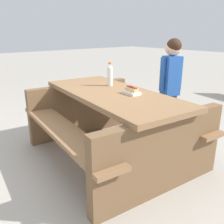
# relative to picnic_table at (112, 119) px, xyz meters

# --- Properties ---
(ground_plane) EXTENTS (30.00, 30.00, 0.00)m
(ground_plane) POSITION_rel_picnic_table_xyz_m (0.00, 0.00, -0.44)
(ground_plane) COLOR #ADA599
(ground_plane) RESTS_ON ground
(picnic_table) EXTENTS (1.96, 1.61, 0.75)m
(picnic_table) POSITION_rel_picnic_table_xyz_m (0.00, 0.00, 0.00)
(picnic_table) COLOR olive
(picnic_table) RESTS_ON ground
(soda_bottle) EXTENTS (0.06, 0.06, 0.27)m
(soda_bottle) POSITION_rel_picnic_table_xyz_m (-0.24, 0.17, 0.43)
(soda_bottle) COLOR silver
(soda_bottle) RESTS_ON picnic_table
(hotdog_tray) EXTENTS (0.19, 0.12, 0.08)m
(hotdog_tray) POSITION_rel_picnic_table_xyz_m (0.21, 0.08, 0.34)
(hotdog_tray) COLOR white
(hotdog_tray) RESTS_ON picnic_table
(child_in_coat) EXTENTS (0.24, 0.30, 1.28)m
(child_in_coat) POSITION_rel_picnic_table_xyz_m (0.05, 0.93, 0.37)
(child_in_coat) COLOR #3F334C
(child_in_coat) RESTS_ON ground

